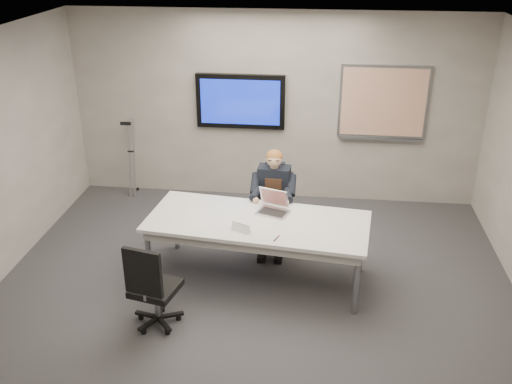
# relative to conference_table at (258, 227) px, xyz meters

# --- Properties ---
(floor) EXTENTS (6.00, 6.00, 0.02)m
(floor) POSITION_rel_conference_table_xyz_m (-0.01, -0.66, -0.69)
(floor) COLOR #363639
(floor) RESTS_ON ground
(ceiling) EXTENTS (6.00, 6.00, 0.02)m
(ceiling) POSITION_rel_conference_table_xyz_m (-0.01, -0.66, 2.11)
(ceiling) COLOR silver
(ceiling) RESTS_ON wall_back
(wall_back) EXTENTS (6.00, 0.02, 2.80)m
(wall_back) POSITION_rel_conference_table_xyz_m (-0.01, 2.34, 0.71)
(wall_back) COLOR gray
(wall_back) RESTS_ON ground
(conference_table) EXTENTS (2.62, 1.32, 0.78)m
(conference_table) POSITION_rel_conference_table_xyz_m (0.00, 0.00, 0.00)
(conference_table) COLOR white
(conference_table) RESTS_ON ground
(tv_display) EXTENTS (1.30, 0.09, 0.80)m
(tv_display) POSITION_rel_conference_table_xyz_m (-0.51, 2.29, 0.81)
(tv_display) COLOR black
(tv_display) RESTS_ON wall_back
(whiteboard) EXTENTS (1.25, 0.08, 1.10)m
(whiteboard) POSITION_rel_conference_table_xyz_m (1.54, 2.31, 0.84)
(whiteboard) COLOR gray
(whiteboard) RESTS_ON wall_back
(office_chair_far) EXTENTS (0.54, 0.54, 0.93)m
(office_chair_far) POSITION_rel_conference_table_xyz_m (0.12, 0.95, -0.40)
(office_chair_far) COLOR black
(office_chair_far) RESTS_ON ground
(office_chair_near) EXTENTS (0.58, 0.58, 1.01)m
(office_chair_near) POSITION_rel_conference_table_xyz_m (-0.95, -1.02, -0.37)
(office_chair_near) COLOR black
(office_chair_near) RESTS_ON ground
(seated_person) EXTENTS (0.42, 0.72, 1.31)m
(seated_person) POSITION_rel_conference_table_xyz_m (0.11, 0.72, -0.16)
(seated_person) COLOR #202836
(seated_person) RESTS_ON office_chair_far
(crutch) EXTENTS (0.38, 0.59, 1.29)m
(crutch) POSITION_rel_conference_table_xyz_m (-2.18, 2.14, -0.06)
(crutch) COLOR #9FA1A6
(crutch) RESTS_ON ground
(laptop) EXTENTS (0.41, 0.43, 0.25)m
(laptop) POSITION_rel_conference_table_xyz_m (0.16, 0.25, 0.15)
(laptop) COLOR silver
(laptop) RESTS_ON conference_table
(name_tent) EXTENTS (0.23, 0.15, 0.09)m
(name_tent) POSITION_rel_conference_table_xyz_m (-0.15, -0.28, 0.13)
(name_tent) COLOR white
(name_tent) RESTS_ON conference_table
(pen) EXTENTS (0.06, 0.13, 0.01)m
(pen) POSITION_rel_conference_table_xyz_m (0.25, -0.40, 0.09)
(pen) COLOR black
(pen) RESTS_ON conference_table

